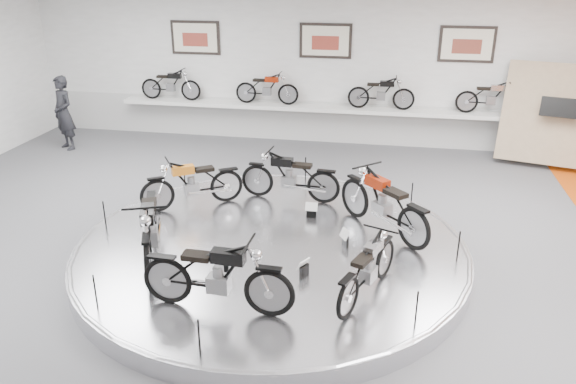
% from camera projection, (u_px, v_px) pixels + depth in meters
% --- Properties ---
extents(floor, '(16.00, 16.00, 0.00)m').
position_uv_depth(floor, '(268.00, 268.00, 9.08)').
color(floor, '#4C4C4E').
rests_on(floor, ground).
extents(ceiling, '(16.00, 16.00, 0.00)m').
position_uv_depth(ceiling, '(264.00, 9.00, 7.56)').
color(ceiling, white).
rests_on(ceiling, wall_back).
extents(wall_back, '(16.00, 0.00, 16.00)m').
position_uv_depth(wall_back, '(325.00, 68.00, 14.68)').
color(wall_back, white).
rests_on(wall_back, floor).
extents(dado_band, '(15.68, 0.04, 1.10)m').
position_uv_depth(dado_band, '(324.00, 122.00, 15.21)').
color(dado_band, '#BCBCBA').
rests_on(dado_band, floor).
extents(display_platform, '(6.40, 6.40, 0.30)m').
position_uv_depth(display_platform, '(272.00, 251.00, 9.30)').
color(display_platform, silver).
rests_on(display_platform, floor).
extents(platform_rim, '(6.40, 6.40, 0.10)m').
position_uv_depth(platform_rim, '(272.00, 244.00, 9.25)').
color(platform_rim, '#B2B2BA').
rests_on(platform_rim, display_platform).
extents(shelf, '(11.00, 0.55, 0.10)m').
position_uv_depth(shelf, '(323.00, 108.00, 14.79)').
color(shelf, silver).
rests_on(shelf, wall_back).
extents(poster_left, '(1.35, 0.06, 0.88)m').
position_uv_depth(poster_left, '(195.00, 38.00, 14.97)').
color(poster_left, '#EBE5CB').
rests_on(poster_left, wall_back).
extents(poster_center, '(1.35, 0.06, 0.88)m').
position_uv_depth(poster_center, '(325.00, 41.00, 14.37)').
color(poster_center, '#EBE5CB').
rests_on(poster_center, wall_back).
extents(poster_right, '(1.35, 0.06, 0.88)m').
position_uv_depth(poster_right, '(467.00, 44.00, 13.78)').
color(poster_right, '#EBE5CB').
rests_on(poster_right, wall_back).
extents(display_panel, '(2.56, 1.52, 2.30)m').
position_uv_depth(display_panel, '(556.00, 115.00, 13.19)').
color(display_panel, tan).
rests_on(display_panel, floor).
extents(shelf_bike_a, '(1.22, 0.43, 0.73)m').
position_uv_depth(shelf_bike_a, '(171.00, 86.00, 15.35)').
color(shelf_bike_a, black).
rests_on(shelf_bike_a, shelf).
extents(shelf_bike_b, '(1.22, 0.43, 0.73)m').
position_uv_depth(shelf_bike_b, '(267.00, 90.00, 14.89)').
color(shelf_bike_b, maroon).
rests_on(shelf_bike_b, shelf).
extents(shelf_bike_c, '(1.22, 0.43, 0.73)m').
position_uv_depth(shelf_bike_c, '(381.00, 95.00, 14.37)').
color(shelf_bike_c, black).
rests_on(shelf_bike_c, shelf).
extents(shelf_bike_d, '(1.22, 0.43, 0.73)m').
position_uv_depth(shelf_bike_d, '(491.00, 99.00, 13.91)').
color(shelf_bike_d, '#A4A3A8').
rests_on(shelf_bike_d, shelf).
extents(bike_a, '(1.75, 1.80, 1.09)m').
position_uv_depth(bike_a, '(383.00, 202.00, 9.41)').
color(bike_a, maroon).
rests_on(bike_a, display_platform).
extents(bike_b, '(1.70, 0.72, 0.98)m').
position_uv_depth(bike_b, '(290.00, 176.00, 10.74)').
color(bike_b, black).
rests_on(bike_b, display_platform).
extents(bike_c, '(1.70, 1.38, 0.97)m').
position_uv_depth(bike_c, '(192.00, 183.00, 10.42)').
color(bike_c, orange).
rests_on(bike_c, display_platform).
extents(bike_d, '(1.29, 1.99, 1.11)m').
position_uv_depth(bike_d, '(150.00, 228.00, 8.50)').
color(bike_d, black).
rests_on(bike_d, display_platform).
extents(bike_e, '(1.79, 0.68, 1.04)m').
position_uv_depth(bike_e, '(217.00, 275.00, 7.29)').
color(bike_e, black).
rests_on(bike_e, display_platform).
extents(bike_f, '(1.05, 1.60, 0.89)m').
position_uv_depth(bike_f, '(368.00, 268.00, 7.61)').
color(bike_f, '#A4A3A8').
rests_on(bike_f, display_platform).
extents(visitor, '(0.83, 0.75, 1.91)m').
position_uv_depth(visitor, '(64.00, 113.00, 14.50)').
color(visitor, black).
rests_on(visitor, floor).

